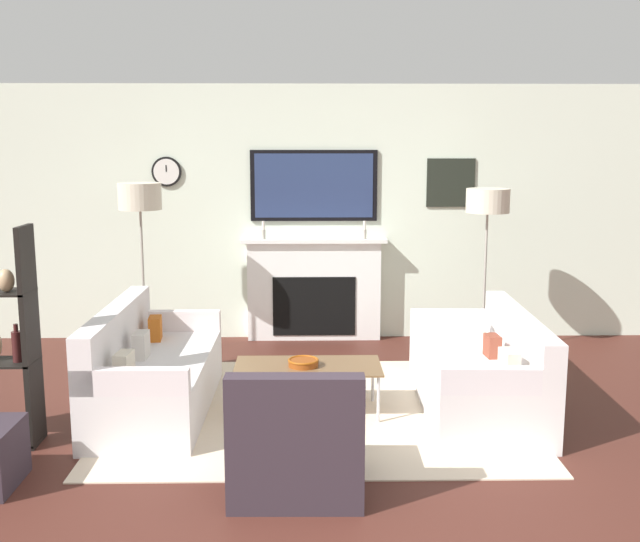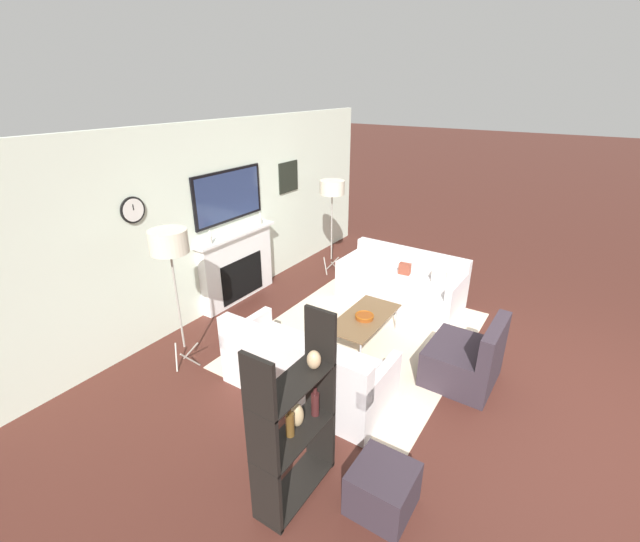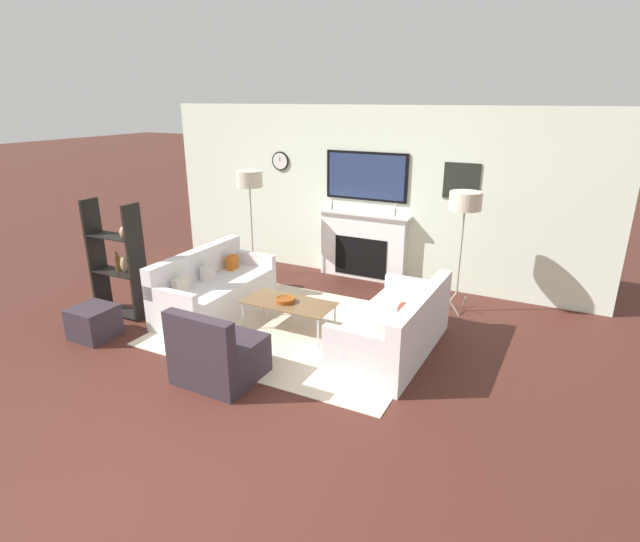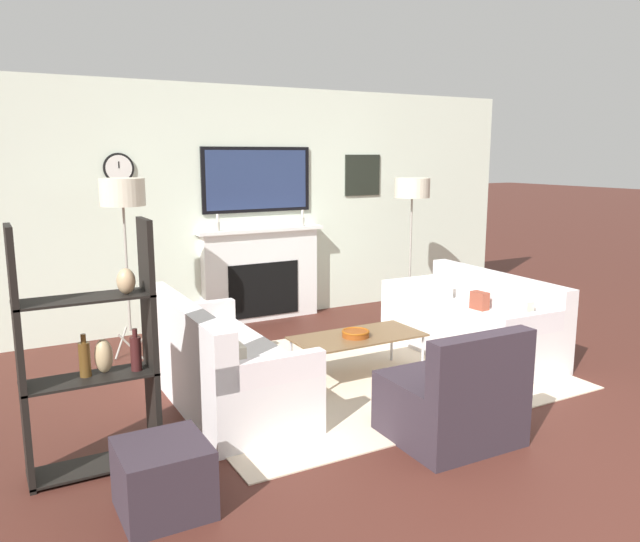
# 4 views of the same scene
# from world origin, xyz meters

# --- Properties ---
(fireplace_wall) EXTENTS (7.23, 0.28, 2.70)m
(fireplace_wall) POSITION_xyz_m (0.00, 4.87, 1.24)
(fireplace_wall) COLOR silver
(fireplace_wall) RESTS_ON ground_plane
(area_rug) EXTENTS (3.22, 2.57, 0.01)m
(area_rug) POSITION_xyz_m (0.00, 2.60, 0.01)
(area_rug) COLOR beige
(area_rug) RESTS_ON ground_plane
(couch_left) EXTENTS (0.81, 1.83, 0.84)m
(couch_left) POSITION_xyz_m (-1.31, 2.61, 0.30)
(couch_left) COLOR silver
(couch_left) RESTS_ON ground_plane
(couch_right) EXTENTS (0.89, 1.87, 0.78)m
(couch_right) POSITION_xyz_m (1.30, 2.60, 0.28)
(couch_right) COLOR silver
(couch_right) RESTS_ON ground_plane
(armchair) EXTENTS (0.80, 0.75, 0.82)m
(armchair) POSITION_xyz_m (-0.15, 1.21, 0.28)
(armchair) COLOR #312730
(armchair) RESTS_ON ground_plane
(coffee_table) EXTENTS (1.14, 0.55, 0.39)m
(coffee_table) POSITION_xyz_m (-0.07, 2.54, 0.37)
(coffee_table) COLOR brown
(coffee_table) RESTS_ON ground_plane
(decorative_bowl) EXTENTS (0.24, 0.24, 0.06)m
(decorative_bowl) POSITION_xyz_m (-0.11, 2.52, 0.42)
(decorative_bowl) COLOR #8E4014
(decorative_bowl) RESTS_ON coffee_table
(floor_lamp_left) EXTENTS (0.41, 0.41, 1.73)m
(floor_lamp_left) POSITION_xyz_m (-1.67, 4.10, 1.57)
(floor_lamp_left) COLOR #9E998E
(floor_lamp_left) RESTS_ON ground_plane
(floor_lamp_right) EXTENTS (0.42, 0.42, 1.67)m
(floor_lamp_right) POSITION_xyz_m (1.67, 4.10, 1.52)
(floor_lamp_right) COLOR #9E998E
(floor_lamp_right) RESTS_ON ground_plane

